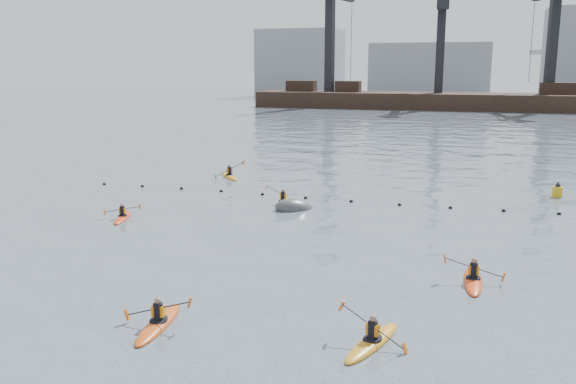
# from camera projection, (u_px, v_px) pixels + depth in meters

# --- Properties ---
(ground) EXTENTS (400.00, 400.00, 0.00)m
(ground) POSITION_uv_depth(u_px,v_px,m) (158.00, 362.00, 17.47)
(ground) COLOR #394A53
(ground) RESTS_ON ground
(float_line) EXTENTS (33.24, 0.73, 0.24)m
(float_line) POSITION_uv_depth(u_px,v_px,m) (329.00, 199.00, 38.65)
(float_line) COLOR black
(float_line) RESTS_ON ground
(barge_pier) EXTENTS (72.00, 19.30, 29.50)m
(barge_pier) POSITION_uv_depth(u_px,v_px,m) (437.00, 99.00, 119.82)
(barge_pier) COLOR black
(barge_pier) RESTS_ON ground
(skyline) EXTENTS (141.00, 28.00, 22.00)m
(skyline) POSITION_uv_depth(u_px,v_px,m) (460.00, 62.00, 155.20)
(skyline) COLOR gray
(skyline) RESTS_ON ground
(kayaker_0) EXTENTS (2.34, 3.50, 1.20)m
(kayaker_0) POSITION_uv_depth(u_px,v_px,m) (159.00, 322.00, 19.90)
(kayaker_0) COLOR #C94B12
(kayaker_0) RESTS_ON ground
(kayaker_1) EXTENTS (2.28, 3.41, 1.31)m
(kayaker_1) POSITION_uv_depth(u_px,v_px,m) (372.00, 341.00, 18.56)
(kayaker_1) COLOR #C38516
(kayaker_1) RESTS_ON ground
(kayaker_2) EXTENTS (1.98, 3.09, 0.98)m
(kayaker_2) POSITION_uv_depth(u_px,v_px,m) (123.00, 217.00, 33.86)
(kayaker_2) COLOR red
(kayaker_2) RESTS_ON ground
(kayaker_3) EXTENTS (2.28, 3.32, 1.31)m
(kayaker_3) POSITION_uv_depth(u_px,v_px,m) (283.00, 202.00, 37.51)
(kayaker_3) COLOR yellow
(kayaker_3) RESTS_ON ground
(kayaker_4) EXTENTS (2.39, 3.53, 1.21)m
(kayaker_4) POSITION_uv_depth(u_px,v_px,m) (473.00, 280.00, 23.88)
(kayaker_4) COLOR red
(kayaker_4) RESTS_ON ground
(kayaker_5) EXTENTS (2.74, 3.18, 1.37)m
(kayaker_5) POSITION_uv_depth(u_px,v_px,m) (230.00, 176.00, 46.41)
(kayaker_5) COLOR orange
(kayaker_5) RESTS_ON ground
(mooring_buoy) EXTENTS (2.95, 2.90, 1.73)m
(mooring_buoy) POSITION_uv_depth(u_px,v_px,m) (294.00, 209.00, 36.10)
(mooring_buoy) COLOR #404245
(mooring_buoy) RESTS_ON ground
(nav_buoy) EXTENTS (0.63, 0.63, 1.14)m
(nav_buoy) POSITION_uv_depth(u_px,v_px,m) (557.00, 192.00, 39.39)
(nav_buoy) COLOR gold
(nav_buoy) RESTS_ON ground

